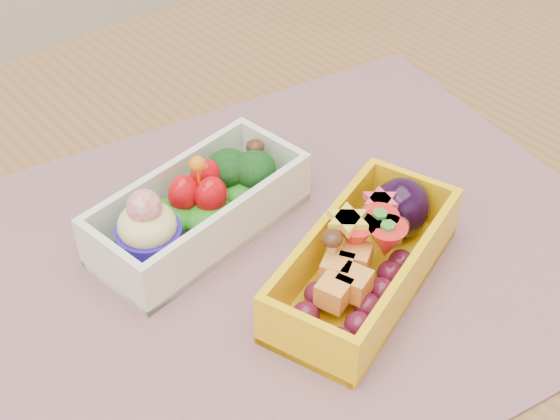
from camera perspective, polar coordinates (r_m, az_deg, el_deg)
table at (r=0.65m, az=-0.38°, el=-10.82°), size 1.20×0.80×0.75m
placemat at (r=0.59m, az=-0.26°, el=-3.38°), size 0.56×0.46×0.00m
bento_white at (r=0.59m, az=-5.89°, el=0.11°), size 0.18×0.10×0.07m
bento_yellow at (r=0.55m, az=6.25°, el=-3.42°), size 0.18×0.13×0.06m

